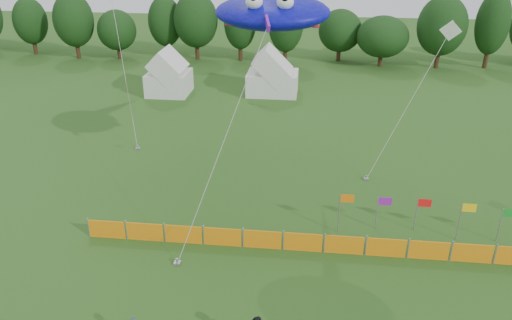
# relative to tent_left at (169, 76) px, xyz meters

# --- Properties ---
(treeline) EXTENTS (104.57, 8.78, 8.36)m
(treeline) POSITION_rel_tent_left_xyz_m (12.92, 13.60, 2.44)
(treeline) COLOR #382314
(treeline) RESTS_ON ground
(tent_left) EXTENTS (3.92, 3.92, 3.46)m
(tent_left) POSITION_rel_tent_left_xyz_m (0.00, 0.00, 0.00)
(tent_left) COLOR silver
(tent_left) RESTS_ON ground
(tent_right) EXTENTS (4.86, 3.89, 3.43)m
(tent_right) POSITION_rel_tent_left_xyz_m (9.84, 1.17, -0.01)
(tent_right) COLOR silver
(tent_right) RESTS_ON ground
(barrier_fence) EXTENTS (21.90, 0.06, 1.00)m
(barrier_fence) POSITION_rel_tent_left_xyz_m (13.53, -24.53, -1.25)
(barrier_fence) COLOR orange
(barrier_fence) RESTS_ON ground
(flag_row) EXTENTS (8.73, 0.74, 2.26)m
(flag_row) POSITION_rel_tent_left_xyz_m (19.43, -22.36, -0.38)
(flag_row) COLOR gray
(flag_row) RESTS_ON ground
(stingray_kite) EXTENTS (7.26, 14.12, 11.81)m
(stingray_kite) POSITION_rel_tent_left_xyz_m (11.51, -19.60, 8.99)
(stingray_kite) COLOR #0E0EC7
(stingray_kite) RESTS_ON ground
(small_kite_white) EXTENTS (5.62, 4.63, 9.31)m
(small_kite_white) POSITION_rel_tent_left_xyz_m (20.93, -13.09, 4.76)
(small_kite_white) COLOR white
(small_kite_white) RESTS_ON ground
(small_kite_dark) EXTENTS (5.85, 11.03, 13.60)m
(small_kite_dark) POSITION_rel_tent_left_xyz_m (-1.61, -7.39, 5.54)
(small_kite_dark) COLOR black
(small_kite_dark) RESTS_ON ground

